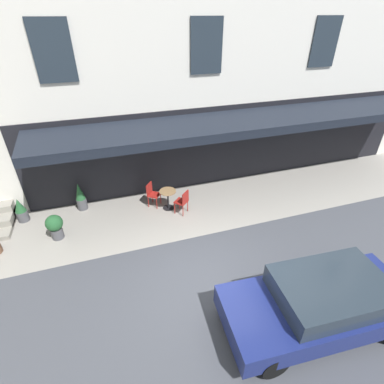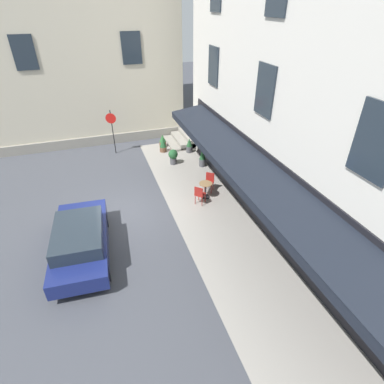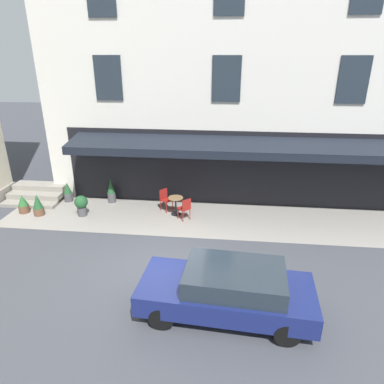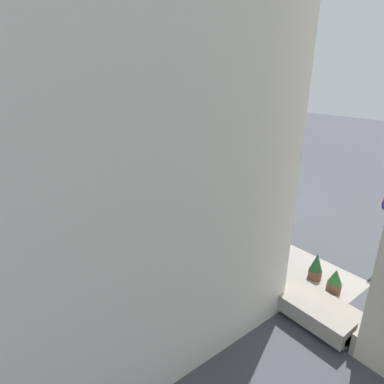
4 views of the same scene
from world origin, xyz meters
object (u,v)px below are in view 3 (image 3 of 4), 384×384
Objects in this scene: parked_car_navy at (228,289)px; cafe_chair_red_kerbside at (165,198)px; cafe_chair_red_corner_left at (185,207)px; potted_plant_under_sign at (81,204)px; potted_plant_entrance_right at (68,192)px; potted_plant_mid_terrace at (23,204)px; potted_plant_by_steps at (38,205)px; cafe_table_near_entrance at (176,203)px; potted_plant_entrance_left at (111,191)px.

cafe_chair_red_kerbside is at bearing -65.65° from parked_car_navy.
cafe_chair_red_corner_left is 1.06× the size of potted_plant_under_sign.
cafe_chair_red_kerbside is at bearing -41.62° from cafe_chair_red_corner_left.
potted_plant_mid_terrace is at bearing 45.25° from potted_plant_entrance_right.
parked_car_navy is at bearing 147.69° from potted_plant_by_steps.
potted_plant_by_steps is 0.20× the size of parked_car_navy.
cafe_chair_red_corner_left is 1.17× the size of potted_plant_mid_terrace.
cafe_chair_red_kerbside is 4.47m from potted_plant_entrance_right.
parked_car_navy reaches higher than cafe_table_near_entrance.
parked_car_navy is (-7.69, 4.86, 0.27)m from potted_plant_by_steps.
potted_plant_under_sign is at bearing 131.83° from potted_plant_entrance_right.
potted_plant_entrance_right is 1.86m from potted_plant_mid_terrace.
cafe_table_near_entrance is 3.79m from potted_plant_under_sign.
potted_plant_by_steps is (5.03, 1.02, -0.11)m from cafe_chair_red_kerbside.
cafe_chair_red_kerbside is at bearing -168.51° from potted_plant_by_steps.
potted_plant_mid_terrace is 0.75m from potted_plant_by_steps.
potted_plant_under_sign is 0.96× the size of potted_plant_by_steps.
parked_car_navy is (-2.16, 5.50, 0.22)m from cafe_table_near_entrance.
potted_plant_mid_terrace is (6.70, 0.03, -0.17)m from cafe_chair_red_corner_left.
potted_plant_by_steps is (1.77, 0.14, -0.05)m from potted_plant_under_sign.
potted_plant_entrance_left reaches higher than potted_plant_under_sign.
cafe_chair_red_corner_left reaches higher than potted_plant_mid_terrace.
parked_car_navy is at bearing 139.80° from potted_plant_under_sign.
cafe_table_near_entrance is 0.84× the size of potted_plant_by_steps.
cafe_chair_red_kerbside is 5.82m from potted_plant_mid_terrace.
potted_plant_entrance_left is 1.19× the size of potted_plant_by_steps.
potted_plant_mid_terrace is at bearing 0.26° from cafe_chair_red_corner_left.
potted_plant_entrance_right reaches higher than potted_plant_mid_terrace.
potted_plant_entrance_right is 1.79m from potted_plant_under_sign.
parked_car_navy reaches higher than potted_plant_under_sign.
potted_plant_entrance_left reaches higher than potted_plant_by_steps.
potted_plant_under_sign is at bearing 62.37° from potted_plant_entrance_left.
potted_plant_entrance_left is at bearing -156.34° from potted_plant_mid_terrace.
potted_plant_by_steps is (5.97, 0.18, -0.11)m from cafe_chair_red_corner_left.
cafe_chair_red_kerbside is 0.21× the size of parked_car_navy.
potted_plant_by_steps is at bearing 1.77° from cafe_chair_red_corner_left.
potted_plant_by_steps reaches higher than cafe_table_near_entrance.
potted_plant_entrance_right is 0.20× the size of parked_car_navy.
cafe_chair_red_corner_left is 4.20m from potted_plant_under_sign.
potted_plant_by_steps is at bearing -32.31° from parked_car_navy.
potted_plant_entrance_left is at bearing -17.43° from cafe_table_near_entrance.
potted_plant_under_sign is at bearing -40.20° from parked_car_navy.
parked_car_navy reaches higher than cafe_chair_red_kerbside.
potted_plant_mid_terrace is at bearing -0.38° from potted_plant_under_sign.
potted_plant_under_sign is at bearing 7.62° from cafe_table_near_entrance.
cafe_table_near_entrance is at bearing -173.39° from potted_plant_by_steps.
potted_plant_mid_terrace is at bearing -30.79° from parked_car_navy.
cafe_table_near_entrance is at bearing 142.89° from cafe_chair_red_kerbside.
potted_plant_mid_terrace is 9.81m from parked_car_navy.
potted_plant_under_sign is 0.80× the size of potted_plant_entrance_left.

